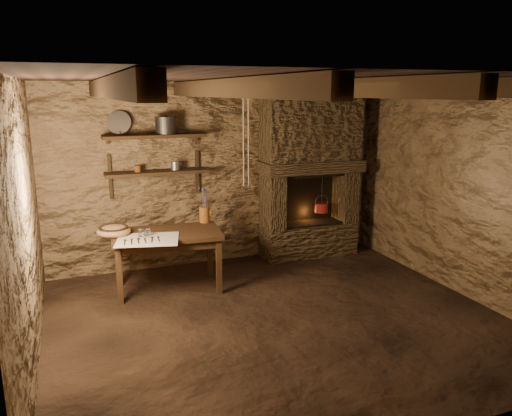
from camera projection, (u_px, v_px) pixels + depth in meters
name	position (u px, v px, depth m)	size (l,w,h in m)	color
floor	(277.00, 319.00, 5.12)	(4.50, 4.50, 0.00)	black
back_wall	(219.00, 174.00, 6.66)	(4.50, 0.04, 2.40)	brown
front_wall	(409.00, 274.00, 3.03)	(4.50, 0.04, 2.40)	brown
left_wall	(25.00, 228.00, 4.06)	(0.04, 4.00, 2.40)	brown
right_wall	(461.00, 190.00, 5.63)	(0.04, 4.00, 2.40)	brown
ceiling	(279.00, 78.00, 4.57)	(4.50, 4.00, 0.04)	black
beam_far_left	(111.00, 88.00, 4.07)	(0.14, 3.95, 0.16)	black
beam_mid_left	(228.00, 88.00, 4.42)	(0.14, 3.95, 0.16)	black
beam_mid_right	(327.00, 88.00, 4.77)	(0.14, 3.95, 0.16)	black
beam_far_right	(413.00, 89.00, 5.12)	(0.14, 3.95, 0.16)	black
shelf_lower	(157.00, 172.00, 6.20)	(1.25, 0.30, 0.04)	black
shelf_upper	(155.00, 136.00, 6.10)	(1.25, 0.30, 0.04)	black
hearth	(310.00, 170.00, 6.88)	(1.43, 0.51, 2.30)	#36291B
work_table	(168.00, 259.00, 5.83)	(1.29, 0.82, 0.70)	#321F11
linen_cloth	(148.00, 239.00, 5.44)	(0.66, 0.53, 0.01)	beige
pewter_cutlery_row	(148.00, 239.00, 5.42)	(0.55, 0.21, 0.01)	gray
drinking_glasses	(148.00, 232.00, 5.56)	(0.21, 0.06, 0.09)	silver
stoneware_jug	(204.00, 207.00, 6.14)	(0.16, 0.16, 0.45)	#94551C
wooden_bowl	(114.00, 231.00, 5.62)	(0.38, 0.38, 0.13)	#8B5F3C
iron_stockpot	(166.00, 126.00, 6.12)	(0.25, 0.25, 0.19)	#2D2A28
tin_pan	(119.00, 123.00, 6.01)	(0.29, 0.29, 0.04)	#979792
small_kettle	(175.00, 166.00, 6.27)	(0.15, 0.11, 0.16)	#979792
rusty_tin	(138.00, 169.00, 6.11)	(0.08, 0.08, 0.08)	#522810
red_pot	(321.00, 207.00, 7.02)	(0.22, 0.22, 0.54)	maroon
hanging_ropes	(246.00, 135.00, 5.68)	(0.08, 0.08, 1.20)	tan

